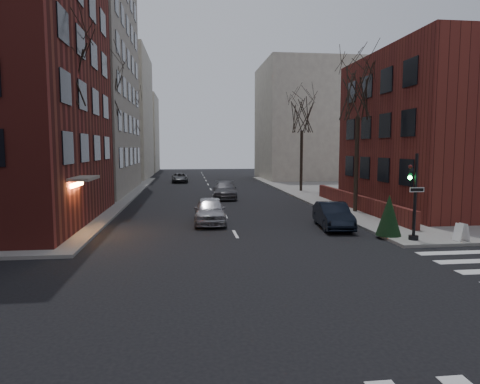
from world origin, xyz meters
name	(u,v)px	position (x,y,z in m)	size (l,w,h in m)	color
ground	(292,336)	(0.00, 0.00, 0.00)	(160.00, 160.00, 0.00)	black
building_left_tan	(30,45)	(-17.00, 34.00, 14.00)	(18.00, 18.00, 28.00)	#9E9283
building_right_brick	(456,132)	(16.50, 19.00, 5.50)	(12.00, 14.00, 11.00)	maroon
low_wall_right	(357,202)	(9.30, 19.00, 0.65)	(0.35, 16.00, 1.00)	maroon
building_distant_la	(99,116)	(-15.00, 55.00, 9.00)	(14.00, 16.00, 18.00)	beige
building_distant_ra	(311,122)	(15.00, 50.00, 8.00)	(14.00, 14.00, 16.00)	beige
building_distant_lb	(130,134)	(-13.00, 72.00, 7.00)	(10.00, 12.00, 14.00)	beige
traffic_signal	(414,202)	(7.94, 8.99, 1.91)	(0.76, 0.44, 4.00)	black
tree_left_a	(61,68)	(-8.80, 14.00, 8.47)	(4.18, 4.18, 10.26)	#2D231C
tree_left_b	(105,90)	(-8.80, 26.00, 8.91)	(4.40, 4.40, 10.80)	#2D231C
tree_left_c	(129,115)	(-8.80, 40.00, 8.03)	(3.96, 3.96, 9.72)	#2D231C
tree_right_a	(358,92)	(8.80, 18.00, 8.03)	(3.96, 3.96, 9.72)	#2D231C
tree_right_b	(302,115)	(8.80, 32.00, 7.59)	(3.74, 3.74, 9.18)	#2D231C
streetlamp_near	(105,150)	(-8.20, 22.00, 4.24)	(0.36, 0.36, 6.28)	black
streetlamp_far	(138,149)	(-8.20, 42.00, 4.24)	(0.36, 0.36, 6.28)	black
parked_sedan	(333,215)	(5.50, 12.99, 0.71)	(1.50, 4.30, 1.42)	black
car_lane_silver	(210,210)	(-1.13, 15.32, 0.77)	(1.82, 4.51, 1.54)	#A5A4AA
car_lane_gray	(225,190)	(0.80, 27.53, 0.73)	(2.04, 5.02, 1.46)	#444348
car_lane_far	(180,178)	(-3.45, 45.47, 0.60)	(2.01, 4.35, 1.21)	#3D3D42
sandwich_board	(461,232)	(10.04, 8.50, 0.56)	(0.37, 0.51, 0.82)	white
evergreen_shrub	(389,215)	(7.30, 10.09, 1.16)	(1.21, 1.21, 2.01)	black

